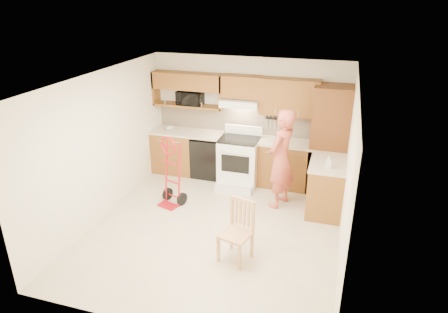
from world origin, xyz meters
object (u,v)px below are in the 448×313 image
at_px(dining_chair, 235,232).
at_px(range, 239,158).
at_px(microwave, 190,98).
at_px(person, 281,159).
at_px(hand_truck, 170,175).

bearing_deg(dining_chair, range, 119.96).
xyz_separation_m(range, dining_chair, (0.60, -2.41, -0.11)).
xyz_separation_m(microwave, range, (1.16, -0.38, -1.06)).
bearing_deg(person, hand_truck, -54.96).
relative_size(range, hand_truck, 0.95).
height_order(range, dining_chair, range).
xyz_separation_m(hand_truck, dining_chair, (1.57, -1.24, -0.14)).
distance_m(range, dining_chair, 2.49).
xyz_separation_m(microwave, person, (2.09, -0.98, -0.72)).
relative_size(range, dining_chair, 1.23).
xyz_separation_m(microwave, hand_truck, (0.18, -1.56, -1.03)).
bearing_deg(dining_chair, microwave, 138.17).
relative_size(microwave, hand_truck, 0.43).
relative_size(person, hand_truck, 1.52).
distance_m(range, person, 1.16).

